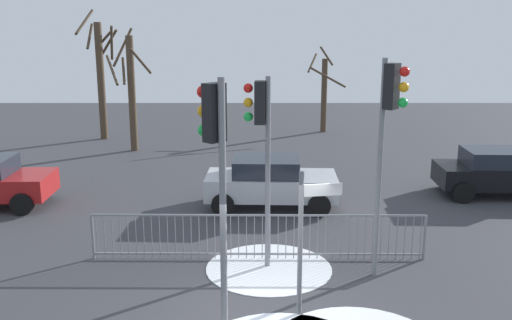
% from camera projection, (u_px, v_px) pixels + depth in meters
% --- Properties ---
extents(traffic_light_foreground_left, '(0.47, 0.47, 4.46)m').
position_uv_depth(traffic_light_foreground_left, '(215.00, 154.00, 8.69)').
color(traffic_light_foreground_left, slate).
rests_on(traffic_light_foreground_left, ground).
extents(traffic_light_rear_right, '(0.57, 0.34, 4.20)m').
position_uv_depth(traffic_light_rear_right, '(261.00, 130.00, 11.83)').
color(traffic_light_rear_right, slate).
rests_on(traffic_light_rear_right, ground).
extents(traffic_light_rear_left, '(0.49, 0.45, 4.59)m').
position_uv_depth(traffic_light_rear_left, '(388.00, 120.00, 11.22)').
color(traffic_light_rear_left, slate).
rests_on(traffic_light_rear_left, ground).
extents(direction_sign_post, '(0.78, 0.18, 2.73)m').
position_uv_depth(direction_sign_post, '(304.00, 236.00, 10.08)').
color(direction_sign_post, slate).
rests_on(direction_sign_post, ground).
extents(pedestrian_guard_railing, '(7.61, 0.12, 1.07)m').
position_uv_depth(pedestrian_guard_railing, '(258.00, 236.00, 12.78)').
color(pedestrian_guard_railing, slate).
rests_on(pedestrian_guard_railing, ground).
extents(car_black_far, '(3.87, 2.06, 1.47)m').
position_uv_depth(car_black_far, '(498.00, 172.00, 17.61)').
color(car_black_far, black).
rests_on(car_black_far, ground).
extents(car_silver_trailing, '(3.86, 2.04, 1.47)m').
position_uv_depth(car_silver_trailing, '(270.00, 181.00, 16.49)').
color(car_silver_trailing, '#B2B5BA').
rests_on(car_silver_trailing, ground).
extents(bare_tree_left, '(1.83, 1.42, 5.98)m').
position_uv_depth(bare_tree_left, '(100.00, 75.00, 26.11)').
color(bare_tree_left, '#473828').
rests_on(bare_tree_left, ground).
extents(bare_tree_centre, '(1.96, 1.85, 5.14)m').
position_uv_depth(bare_tree_centre, '(130.00, 90.00, 23.59)').
color(bare_tree_centre, '#473828').
rests_on(bare_tree_centre, ground).
extents(bare_tree_right, '(1.85, 1.86, 4.26)m').
position_uv_depth(bare_tree_right, '(323.00, 92.00, 28.03)').
color(bare_tree_right, '#473828').
rests_on(bare_tree_right, ground).
extents(snow_patch_verge, '(2.77, 2.77, 0.01)m').
position_uv_depth(snow_patch_verge, '(268.00, 268.00, 12.40)').
color(snow_patch_verge, white).
rests_on(snow_patch_verge, ground).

